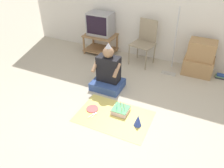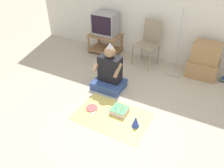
{
  "view_description": "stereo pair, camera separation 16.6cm",
  "coord_description": "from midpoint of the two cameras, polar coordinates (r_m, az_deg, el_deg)",
  "views": [
    {
      "loc": [
        0.97,
        -2.24,
        2.3
      ],
      "look_at": [
        -0.25,
        0.38,
        0.35
      ],
      "focal_mm": 35.0,
      "sensor_mm": 36.0,
      "label": 1
    },
    {
      "loc": [
        1.12,
        -2.16,
        2.3
      ],
      "look_at": [
        -0.25,
        0.38,
        0.35
      ],
      "focal_mm": 35.0,
      "sensor_mm": 36.0,
      "label": 2
    }
  ],
  "objects": [
    {
      "name": "cardboard_box_stack",
      "position": [
        4.62,
        20.93,
        6.11
      ],
      "size": [
        0.56,
        0.46,
        0.69
      ],
      "color": "#A87F51",
      "rests_on": "ground_plane"
    },
    {
      "name": "plastic_spoon_near",
      "position": [
        3.45,
        -5.75,
        -7.73
      ],
      "size": [
        0.04,
        0.15,
        0.01
      ],
      "color": "white",
      "rests_on": "party_cloth"
    },
    {
      "name": "party_cloth",
      "position": [
        3.4,
        -0.93,
        -8.45
      ],
      "size": [
        1.13,
        0.75,
        0.01
      ],
      "color": "#EAD666",
      "rests_on": "ground_plane"
    },
    {
      "name": "folding_chair",
      "position": [
        4.67,
        7.59,
        11.5
      ],
      "size": [
        0.52,
        0.49,
        0.93
      ],
      "color": "gray",
      "rests_on": "ground_plane"
    },
    {
      "name": "wall_back",
      "position": [
        4.69,
        12.31,
        20.67
      ],
      "size": [
        6.4,
        0.06,
        2.55
      ],
      "color": "silver",
      "rests_on": "ground_plane"
    },
    {
      "name": "party_hat_blue",
      "position": [
        3.21,
        5.29,
        -9.48
      ],
      "size": [
        0.12,
        0.12,
        0.18
      ],
      "color": "blue",
      "rests_on": "party_cloth"
    },
    {
      "name": "tv_stand",
      "position": [
        5.2,
        -3.94,
        10.88
      ],
      "size": [
        0.71,
        0.5,
        0.44
      ],
      "color": "#997047",
      "rests_on": "ground_plane"
    },
    {
      "name": "tv",
      "position": [
        5.06,
        -4.02,
        15.41
      ],
      "size": [
        0.54,
        0.39,
        0.5
      ],
      "color": "#99999E",
      "rests_on": "tv_stand"
    },
    {
      "name": "dust_mop",
      "position": [
        4.43,
        14.46,
        7.48
      ],
      "size": [
        0.28,
        0.34,
        1.33
      ],
      "color": "#B2ADA3",
      "rests_on": "ground_plane"
    },
    {
      "name": "plastic_spoon_far",
      "position": [
        3.44,
        -6.42,
        -7.93
      ],
      "size": [
        0.06,
        0.14,
        0.01
      ],
      "color": "white",
      "rests_on": "party_cloth"
    },
    {
      "name": "paper_plate",
      "position": [
        3.55,
        -6.51,
        -6.46
      ],
      "size": [
        0.19,
        0.19,
        0.01
      ],
      "color": "#D84C4C",
      "rests_on": "party_cloth"
    },
    {
      "name": "ground_plane",
      "position": [
        3.35,
        -0.28,
        -9.38
      ],
      "size": [
        16.0,
        16.0,
        0.0
      ],
      "primitive_type": "plane",
      "color": "#BCB29E"
    },
    {
      "name": "book_pile",
      "position": [
        4.74,
        25.64,
        1.82
      ],
      "size": [
        0.2,
        0.13,
        0.08
      ],
      "color": "#333338",
      "rests_on": "ground_plane"
    },
    {
      "name": "birthday_cake",
      "position": [
        3.44,
        0.88,
        -6.83
      ],
      "size": [
        0.25,
        0.25,
        0.15
      ],
      "color": "silver",
      "rests_on": "party_cloth"
    },
    {
      "name": "person_seated",
      "position": [
        3.88,
        -2.26,
        2.69
      ],
      "size": [
        0.54,
        0.45,
        0.87
      ],
      "color": "#334C8C",
      "rests_on": "ground_plane"
    }
  ]
}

